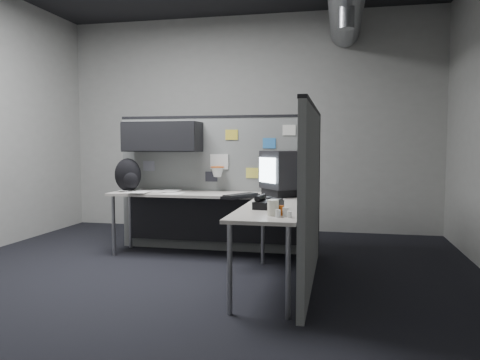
% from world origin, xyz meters
% --- Properties ---
extents(room, '(5.62, 5.62, 3.22)m').
position_xyz_m(room, '(0.56, 0.00, 2.10)').
color(room, black).
rests_on(room, ground).
extents(partition_back, '(2.44, 0.42, 1.63)m').
position_xyz_m(partition_back, '(-0.25, 1.23, 1.00)').
color(partition_back, slate).
rests_on(partition_back, ground).
extents(partition_right, '(0.07, 2.23, 1.63)m').
position_xyz_m(partition_right, '(1.10, 0.22, 0.82)').
color(partition_right, slate).
rests_on(partition_right, ground).
extents(desk, '(2.31, 2.11, 0.73)m').
position_xyz_m(desk, '(0.15, 0.70, 0.61)').
color(desk, '#BBB3A9').
rests_on(desk, ground).
extents(monitor, '(0.60, 0.60, 0.49)m').
position_xyz_m(monitor, '(0.79, 0.88, 0.98)').
color(monitor, black).
rests_on(monitor, desk).
extents(keyboard, '(0.36, 0.47, 0.04)m').
position_xyz_m(keyboard, '(0.35, 0.60, 0.75)').
color(keyboard, black).
rests_on(keyboard, desk).
extents(mouse, '(0.29, 0.27, 0.05)m').
position_xyz_m(mouse, '(0.68, 0.34, 0.75)').
color(mouse, black).
rests_on(mouse, desk).
extents(phone, '(0.25, 0.27, 0.12)m').
position_xyz_m(phone, '(0.75, -0.16, 0.77)').
color(phone, black).
rests_on(phone, desk).
extents(bottles, '(0.13, 0.15, 0.08)m').
position_xyz_m(bottles, '(0.94, -0.57, 0.76)').
color(bottles, silver).
rests_on(bottles, desk).
extents(cup, '(0.09, 0.09, 0.12)m').
position_xyz_m(cup, '(0.85, -0.54, 0.79)').
color(cup, silver).
rests_on(cup, desk).
extents(papers, '(0.80, 0.53, 0.02)m').
position_xyz_m(papers, '(-0.79, 0.95, 0.74)').
color(papers, white).
rests_on(papers, desk).
extents(backpack, '(0.38, 0.34, 0.39)m').
position_xyz_m(backpack, '(-1.09, 0.97, 0.92)').
color(backpack, black).
rests_on(backpack, desk).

